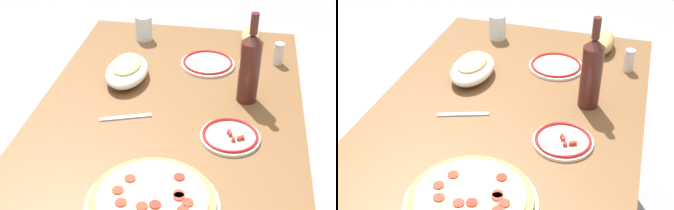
# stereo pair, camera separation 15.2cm
# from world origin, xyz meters

# --- Properties ---
(dining_table) EXTENTS (1.37, 0.89, 0.73)m
(dining_table) POSITION_xyz_m (0.00, 0.00, 0.61)
(dining_table) COLOR brown
(dining_table) RESTS_ON ground
(pepperoni_pizza) EXTENTS (0.35, 0.35, 0.03)m
(pepperoni_pizza) POSITION_xyz_m (-0.42, -0.03, 0.74)
(pepperoni_pizza) COLOR #B7B7BC
(pepperoni_pizza) RESTS_ON dining_table
(baked_pasta_dish) EXTENTS (0.24, 0.15, 0.08)m
(baked_pasta_dish) POSITION_xyz_m (0.19, 0.19, 0.77)
(baked_pasta_dish) COLOR white
(baked_pasta_dish) RESTS_ON dining_table
(wine_bottle) EXTENTS (0.07, 0.07, 0.32)m
(wine_bottle) POSITION_xyz_m (0.12, -0.25, 0.86)
(wine_bottle) COLOR #471E19
(wine_bottle) RESTS_ON dining_table
(water_glass) EXTENTS (0.07, 0.07, 0.11)m
(water_glass) POSITION_xyz_m (0.53, 0.20, 0.78)
(water_glass) COLOR silver
(water_glass) RESTS_ON dining_table
(side_plate_near) EXTENTS (0.21, 0.21, 0.02)m
(side_plate_near) POSITION_xyz_m (0.34, -0.10, 0.74)
(side_plate_near) COLOR white
(side_plate_near) RESTS_ON dining_table
(side_plate_far) EXTENTS (0.19, 0.19, 0.02)m
(side_plate_far) POSITION_xyz_m (-0.10, -0.21, 0.74)
(side_plate_far) COLOR white
(side_plate_far) RESTS_ON dining_table
(bread_loaf) EXTENTS (0.19, 0.08, 0.07)m
(bread_loaf) POSITION_xyz_m (0.55, -0.26, 0.76)
(bread_loaf) COLOR tan
(bread_loaf) RESTS_ON dining_table
(spice_shaker) EXTENTS (0.04, 0.04, 0.09)m
(spice_shaker) POSITION_xyz_m (0.40, -0.36, 0.77)
(spice_shaker) COLOR silver
(spice_shaker) RESTS_ON dining_table
(fork_right) EXTENTS (0.07, 0.17, 0.00)m
(fork_right) POSITION_xyz_m (-0.05, 0.13, 0.73)
(fork_right) COLOR #B7B7BC
(fork_right) RESTS_ON dining_table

